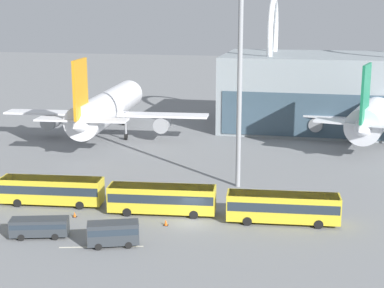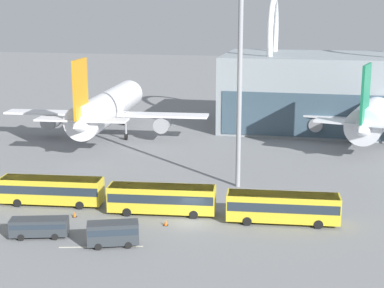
# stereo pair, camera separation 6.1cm
# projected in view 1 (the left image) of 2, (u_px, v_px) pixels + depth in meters

# --- Properties ---
(ground_plane) EXTENTS (440.00, 440.00, 0.00)m
(ground_plane) POSITION_uv_depth(u_px,v_px,m) (191.00, 223.00, 65.00)
(ground_plane) COLOR slate
(airliner_at_gate_near) EXTENTS (36.80, 39.01, 15.51)m
(airliner_at_gate_near) POSITION_uv_depth(u_px,v_px,m) (107.00, 108.00, 105.34)
(airliner_at_gate_near) COLOR white
(airliner_at_gate_near) RESTS_ON ground_plane
(airliner_at_gate_far) EXTENTS (34.95, 35.67, 14.93)m
(airliner_at_gate_far) POSITION_uv_depth(u_px,v_px,m) (376.00, 113.00, 101.60)
(airliner_at_gate_far) COLOR silver
(airliner_at_gate_far) RESTS_ON ground_plane
(shuttle_bus_1) EXTENTS (12.53, 4.01, 3.31)m
(shuttle_bus_1) POSITION_uv_depth(u_px,v_px,m) (52.00, 189.00, 70.46)
(shuttle_bus_1) COLOR gold
(shuttle_bus_1) RESTS_ON ground_plane
(shuttle_bus_2) EXTENTS (12.53, 4.06, 3.31)m
(shuttle_bus_2) POSITION_uv_depth(u_px,v_px,m) (162.00, 198.00, 67.36)
(shuttle_bus_2) COLOR gold
(shuttle_bus_2) RESTS_ON ground_plane
(shuttle_bus_3) EXTENTS (12.50, 3.86, 3.31)m
(shuttle_bus_3) POSITION_uv_depth(u_px,v_px,m) (283.00, 206.00, 64.48)
(shuttle_bus_3) COLOR gold
(shuttle_bus_3) RESTS_ON ground_plane
(service_van_foreground) EXTENTS (5.43, 3.56, 2.46)m
(service_van_foreground) POSITION_uv_depth(u_px,v_px,m) (113.00, 232.00, 58.41)
(service_van_foreground) COLOR #2D3338
(service_van_foreground) RESTS_ON ground_plane
(service_van_crossing) EXTENTS (6.19, 3.42, 2.02)m
(service_van_crossing) POSITION_uv_depth(u_px,v_px,m) (39.00, 226.00, 60.66)
(service_van_crossing) COLOR #2D3338
(service_van_crossing) RESTS_ON ground_plane
(floodlight_mast) EXTENTS (2.05, 2.05, 30.62)m
(floodlight_mast) POSITION_uv_depth(u_px,v_px,m) (240.00, 54.00, 74.15)
(floodlight_mast) COLOR gray
(floodlight_mast) RESTS_ON ground_plane
(lane_stripe_1) EXTENTS (8.17, 2.30, 0.01)m
(lane_stripe_1) POSITION_uv_depth(u_px,v_px,m) (101.00, 247.00, 58.44)
(lane_stripe_1) COLOR silver
(lane_stripe_1) RESTS_ON ground_plane
(traffic_cone_0) EXTENTS (0.48, 0.48, 0.61)m
(traffic_cone_0) POSITION_uv_depth(u_px,v_px,m) (75.00, 214.00, 66.66)
(traffic_cone_0) COLOR black
(traffic_cone_0) RESTS_ON ground_plane
(traffic_cone_1) EXTENTS (0.64, 0.64, 0.64)m
(traffic_cone_1) POSITION_uv_depth(u_px,v_px,m) (116.00, 222.00, 64.32)
(traffic_cone_1) COLOR black
(traffic_cone_1) RESTS_ON ground_plane
(traffic_cone_2) EXTENTS (0.51, 0.51, 0.67)m
(traffic_cone_2) POSITION_uv_depth(u_px,v_px,m) (166.00, 223.00, 64.10)
(traffic_cone_2) COLOR black
(traffic_cone_2) RESTS_ON ground_plane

